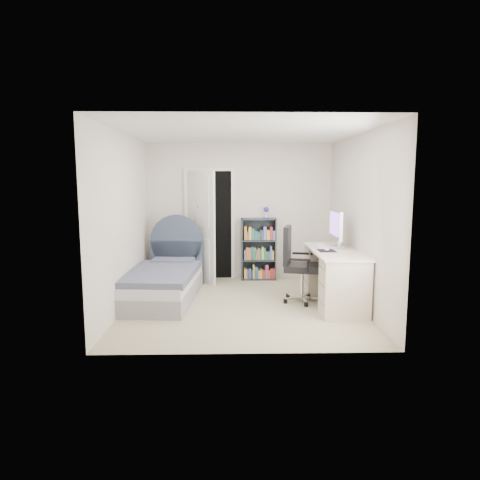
{
  "coord_description": "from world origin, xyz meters",
  "views": [
    {
      "loc": [
        -0.18,
        -6.14,
        1.84
      ],
      "look_at": [
        -0.03,
        0.11,
        0.96
      ],
      "focal_mm": 32.0,
      "sensor_mm": 36.0,
      "label": 1
    }
  ],
  "objects_px": {
    "nightstand": "(170,261)",
    "office_chair": "(296,260)",
    "floor_lamp": "(197,250)",
    "bookcase": "(259,251)",
    "desk": "(334,274)",
    "bed": "(165,281)"
  },
  "relations": [
    {
      "from": "floor_lamp",
      "to": "office_chair",
      "type": "bearing_deg",
      "value": -39.71
    },
    {
      "from": "nightstand",
      "to": "floor_lamp",
      "type": "xyz_separation_m",
      "value": [
        0.51,
        -0.09,
        0.22
      ]
    },
    {
      "from": "desk",
      "to": "office_chair",
      "type": "height_order",
      "value": "desk"
    },
    {
      "from": "desk",
      "to": "office_chair",
      "type": "xyz_separation_m",
      "value": [
        -0.54,
        0.16,
        0.19
      ]
    },
    {
      "from": "nightstand",
      "to": "bookcase",
      "type": "xyz_separation_m",
      "value": [
        1.65,
        0.05,
        0.17
      ]
    },
    {
      "from": "bookcase",
      "to": "desk",
      "type": "relative_size",
      "value": 0.81
    },
    {
      "from": "bookcase",
      "to": "floor_lamp",
      "type": "bearing_deg",
      "value": -173.07
    },
    {
      "from": "nightstand",
      "to": "desk",
      "type": "relative_size",
      "value": 0.33
    },
    {
      "from": "office_chair",
      "to": "bed",
      "type": "bearing_deg",
      "value": 174.3
    },
    {
      "from": "desk",
      "to": "office_chair",
      "type": "distance_m",
      "value": 0.6
    },
    {
      "from": "floor_lamp",
      "to": "bookcase",
      "type": "height_order",
      "value": "floor_lamp"
    },
    {
      "from": "bed",
      "to": "office_chair",
      "type": "relative_size",
      "value": 1.81
    },
    {
      "from": "bookcase",
      "to": "office_chair",
      "type": "height_order",
      "value": "bookcase"
    },
    {
      "from": "nightstand",
      "to": "office_chair",
      "type": "bearing_deg",
      "value": -33.91
    },
    {
      "from": "nightstand",
      "to": "office_chair",
      "type": "height_order",
      "value": "office_chair"
    },
    {
      "from": "nightstand",
      "to": "bookcase",
      "type": "height_order",
      "value": "bookcase"
    },
    {
      "from": "office_chair",
      "to": "desk",
      "type": "bearing_deg",
      "value": -16.41
    },
    {
      "from": "desk",
      "to": "bookcase",
      "type": "bearing_deg",
      "value": 121.81
    },
    {
      "from": "nightstand",
      "to": "desk",
      "type": "bearing_deg",
      "value": -30.75
    },
    {
      "from": "nightstand",
      "to": "office_chair",
      "type": "distance_m",
      "value": 2.56
    },
    {
      "from": "bookcase",
      "to": "desk",
      "type": "bearing_deg",
      "value": -58.19
    },
    {
      "from": "bed",
      "to": "floor_lamp",
      "type": "height_order",
      "value": "floor_lamp"
    }
  ]
}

